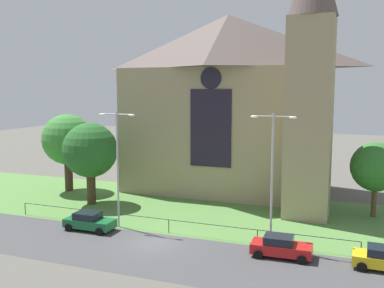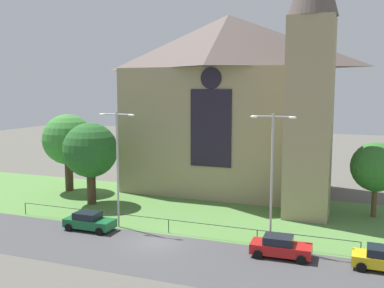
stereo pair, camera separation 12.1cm
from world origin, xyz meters
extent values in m
plane|color=#56544C|center=(0.00, 10.00, 0.00)|extent=(160.00, 160.00, 0.00)
cube|color=#424244|center=(0.00, -2.00, 0.00)|extent=(120.00, 8.00, 0.01)
cube|color=#517F3D|center=(0.00, 8.00, 0.00)|extent=(120.00, 20.00, 0.01)
cube|color=tan|center=(0.08, 19.35, 7.00)|extent=(22.00, 12.00, 14.00)
pyramid|color=#594C47|center=(0.08, 19.35, 17.00)|extent=(22.00, 12.00, 6.00)
cube|color=black|center=(0.08, 13.30, 7.70)|extent=(4.40, 0.16, 8.00)
cylinder|color=black|center=(0.08, 13.30, 12.80)|extent=(2.20, 0.15, 2.20)
cube|color=tan|center=(10.08, 11.35, 9.00)|extent=(4.00, 4.00, 18.00)
cylinder|color=black|center=(0.08, 2.50, 1.10)|extent=(29.46, 0.05, 0.05)
cylinder|color=black|center=(-14.65, 2.50, 0.55)|extent=(0.07, 0.07, 1.10)
cylinder|color=black|center=(-7.29, 2.50, 0.55)|extent=(0.06, 0.07, 1.10)
cylinder|color=black|center=(0.08, 2.50, 0.55)|extent=(0.07, 0.07, 1.10)
cylinder|color=black|center=(7.44, 2.50, 0.55)|extent=(0.06, 0.07, 1.10)
cylinder|color=black|center=(14.81, 2.50, 0.55)|extent=(0.07, 0.07, 1.10)
cylinder|color=brown|center=(15.93, 13.40, 1.49)|extent=(0.48, 0.48, 2.98)
sphere|color=#2D6B28|center=(15.93, 13.40, 4.68)|extent=(4.52, 4.52, 4.52)
cylinder|color=#423021|center=(-16.75, 12.06, 1.92)|extent=(0.92, 0.92, 3.84)
sphere|color=#387F33|center=(-16.75, 12.06, 6.00)|extent=(5.75, 5.75, 5.75)
cylinder|color=#423021|center=(-11.02, 8.02, 1.75)|extent=(0.90, 0.90, 3.50)
sphere|color=#235B23|center=(-11.02, 8.02, 5.58)|extent=(5.56, 5.56, 5.56)
cylinder|color=#B2B2B7|center=(-4.55, 2.40, 4.92)|extent=(0.16, 0.16, 9.85)
cylinder|color=#B2B2B7|center=(-5.25, 2.40, 9.65)|extent=(1.40, 0.10, 0.10)
cylinder|color=#B2B2B7|center=(-3.85, 2.40, 9.65)|extent=(1.40, 0.10, 0.10)
ellipsoid|color=white|center=(-5.95, 2.40, 9.60)|extent=(0.57, 0.26, 0.20)
ellipsoid|color=white|center=(-3.15, 2.40, 9.60)|extent=(0.57, 0.26, 0.20)
cylinder|color=#B2B2B7|center=(8.46, 2.40, 4.98)|extent=(0.16, 0.16, 9.96)
cylinder|color=#B2B2B7|center=(7.76, 2.40, 9.76)|extent=(1.40, 0.10, 0.10)
cylinder|color=#B2B2B7|center=(9.16, 2.40, 9.76)|extent=(1.40, 0.10, 0.10)
ellipsoid|color=white|center=(7.06, 2.40, 9.71)|extent=(0.57, 0.26, 0.20)
ellipsoid|color=white|center=(9.86, 2.40, 9.71)|extent=(0.57, 0.26, 0.20)
cube|color=#196033|center=(-6.38, 0.80, 0.61)|extent=(4.22, 1.85, 0.70)
cube|color=black|center=(-6.58, 0.80, 1.23)|extent=(2.02, 1.63, 0.55)
cylinder|color=black|center=(-4.92, 1.72, 0.32)|extent=(0.64, 0.23, 0.64)
cylinder|color=black|center=(-4.90, -0.08, 0.32)|extent=(0.64, 0.23, 0.64)
cylinder|color=black|center=(-7.86, 1.68, 0.32)|extent=(0.64, 0.23, 0.64)
cylinder|color=black|center=(-7.84, -0.12, 0.32)|extent=(0.64, 0.23, 0.64)
cube|color=#B21919|center=(9.57, 0.58, 0.61)|extent=(4.26, 1.94, 0.70)
cube|color=black|center=(9.37, 0.57, 1.23)|extent=(2.05, 1.67, 0.55)
cylinder|color=black|center=(11.01, 1.53, 0.32)|extent=(0.65, 0.24, 0.64)
cylinder|color=black|center=(11.07, -0.27, 0.32)|extent=(0.65, 0.24, 0.64)
cylinder|color=black|center=(8.07, 1.43, 0.32)|extent=(0.65, 0.24, 0.64)
cylinder|color=black|center=(8.13, -0.37, 0.32)|extent=(0.65, 0.24, 0.64)
cube|color=black|center=(16.14, 0.73, 1.23)|extent=(2.03, 1.64, 0.55)
cylinder|color=black|center=(14.89, 1.66, 0.32)|extent=(0.64, 0.23, 0.64)
cylinder|color=black|center=(14.85, -0.14, 0.32)|extent=(0.64, 0.23, 0.64)
camera|label=1|loc=(14.14, -29.20, 11.76)|focal=40.84mm
camera|label=2|loc=(14.25, -29.15, 11.76)|focal=40.84mm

